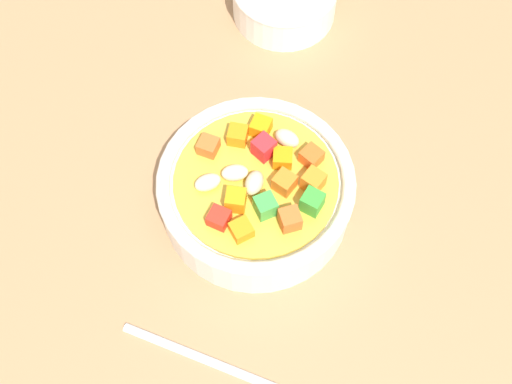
# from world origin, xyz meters

# --- Properties ---
(ground_plane) EXTENTS (1.40, 1.40, 0.02)m
(ground_plane) POSITION_xyz_m (0.00, 0.00, -0.01)
(ground_plane) COLOR #9E754F
(soup_bowl_main) EXTENTS (0.16, 0.16, 0.06)m
(soup_bowl_main) POSITION_xyz_m (0.00, 0.00, 0.03)
(soup_bowl_main) COLOR white
(soup_bowl_main) RESTS_ON ground_plane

